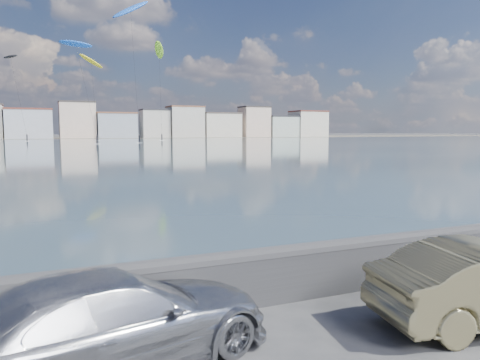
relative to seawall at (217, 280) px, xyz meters
The scene contains 10 objects.
bay_water 88.80m from the seawall, 90.00° to the left, with size 500.00×177.00×0.00m, color #2C434F.
far_shore_strip 197.30m from the seawall, 90.00° to the left, with size 500.00×60.00×0.00m, color #4C473D.
seawall is the anchor object (origin of this frame).
far_buildings 183.39m from the seawall, 89.59° to the left, with size 240.79×13.26×14.60m.
car_silver 2.39m from the seawall, 146.61° to the right, with size 1.87×4.61×1.34m, color #A2A3A9.
kitesurfer_2 120.10m from the seawall, 86.79° to the left, with size 8.07×15.55×25.69m.
kitesurfer_3 153.64m from the seawall, 76.76° to the left, with size 7.04×20.49×32.31m.
kitesurfer_4 151.70m from the seawall, 93.66° to the left, with size 7.23×15.29×25.81m.
kitesurfer_6 123.02m from the seawall, 80.24° to the left, with size 10.74×11.13×37.35m.
kitesurfer_12 157.84m from the seawall, 84.87° to the left, with size 8.70×16.56×28.10m.
Camera 1 is at (-2.82, -4.90, 3.24)m, focal length 35.00 mm.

